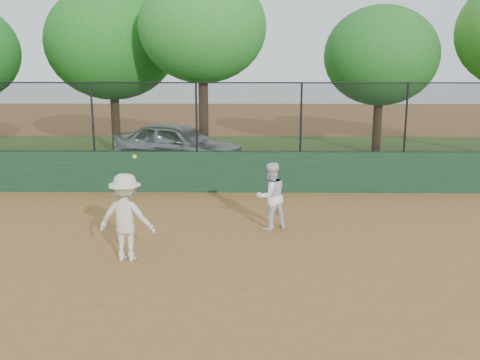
{
  "coord_description": "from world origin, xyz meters",
  "views": [
    {
      "loc": [
        0.95,
        -9.34,
        3.76
      ],
      "look_at": [
        0.8,
        2.2,
        1.2
      ],
      "focal_mm": 40.0,
      "sensor_mm": 36.0,
      "label": 1
    }
  ],
  "objects_px": {
    "tree_1": "(112,42)",
    "player_main": "(126,217)",
    "player_second": "(271,196)",
    "tree_3": "(381,56)",
    "parked_car": "(178,145)",
    "tree_2": "(202,28)"
  },
  "relations": [
    {
      "from": "tree_1",
      "to": "tree_3",
      "type": "distance_m",
      "value": 10.88
    },
    {
      "from": "parked_car",
      "to": "tree_2",
      "type": "height_order",
      "value": "tree_2"
    },
    {
      "from": "parked_car",
      "to": "tree_1",
      "type": "bearing_deg",
      "value": 68.88
    },
    {
      "from": "tree_2",
      "to": "tree_3",
      "type": "xyz_separation_m",
      "value": [
        6.99,
        2.43,
        -0.96
      ]
    },
    {
      "from": "tree_3",
      "to": "player_main",
      "type": "bearing_deg",
      "value": -121.91
    },
    {
      "from": "parked_car",
      "to": "player_main",
      "type": "height_order",
      "value": "player_main"
    },
    {
      "from": "tree_2",
      "to": "player_second",
      "type": "bearing_deg",
      "value": -74.9
    },
    {
      "from": "player_second",
      "to": "tree_3",
      "type": "xyz_separation_m",
      "value": [
        4.85,
        10.36,
        3.21
      ]
    },
    {
      "from": "player_second",
      "to": "tree_3",
      "type": "height_order",
      "value": "tree_3"
    },
    {
      "from": "parked_car",
      "to": "player_second",
      "type": "xyz_separation_m",
      "value": [
        3.04,
        -7.31,
        -0.04
      ]
    },
    {
      "from": "parked_car",
      "to": "tree_2",
      "type": "bearing_deg",
      "value": -30.29
    },
    {
      "from": "player_main",
      "to": "tree_2",
      "type": "height_order",
      "value": "tree_2"
    },
    {
      "from": "player_second",
      "to": "tree_3",
      "type": "relative_size",
      "value": 0.26
    },
    {
      "from": "parked_car",
      "to": "player_main",
      "type": "xyz_separation_m",
      "value": [
        0.19,
        -9.31,
        0.03
      ]
    },
    {
      "from": "tree_1",
      "to": "tree_3",
      "type": "height_order",
      "value": "tree_1"
    },
    {
      "from": "parked_car",
      "to": "tree_3",
      "type": "xyz_separation_m",
      "value": [
        7.89,
        3.05,
        3.16
      ]
    },
    {
      "from": "tree_1",
      "to": "player_main",
      "type": "bearing_deg",
      "value": -75.66
    },
    {
      "from": "tree_2",
      "to": "parked_car",
      "type": "bearing_deg",
      "value": -145.33
    },
    {
      "from": "player_main",
      "to": "tree_1",
      "type": "bearing_deg",
      "value": 104.34
    },
    {
      "from": "player_second",
      "to": "tree_2",
      "type": "relative_size",
      "value": 0.22
    },
    {
      "from": "tree_3",
      "to": "tree_2",
      "type": "bearing_deg",
      "value": -160.83
    },
    {
      "from": "player_main",
      "to": "tree_1",
      "type": "height_order",
      "value": "tree_1"
    }
  ]
}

